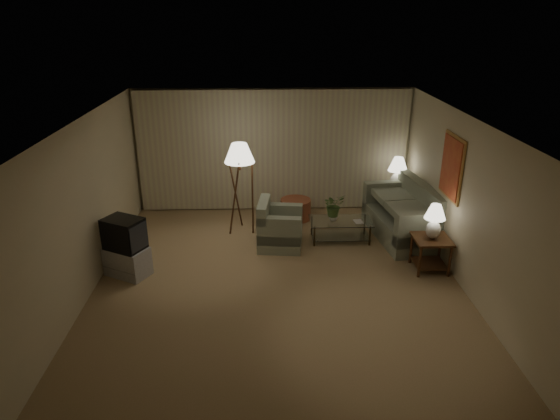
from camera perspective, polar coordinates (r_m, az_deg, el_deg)
The scene contains 16 objects.
ground at distance 8.33m, azimuth -0.22°, elevation -8.54°, with size 7.00×7.00×0.00m, color olive.
room_shell at distance 9.03m, azimuth -0.40°, elevation 6.02°, with size 6.04×7.02×2.72m.
sofa at distance 10.11m, azimuth 13.75°, elevation -0.76°, with size 2.20×1.49×0.86m.
armchair at distance 9.48m, azimuth 0.03°, elevation -2.14°, with size 1.04×1.00×0.72m.
side_table_near at distance 8.98m, azimuth 16.87°, elevation -4.14°, with size 0.61×0.61×0.60m.
side_table_far at distance 11.15m, azimuth 13.02°, elevation 1.34°, with size 0.55×0.46×0.60m.
table_lamp_near at distance 8.77m, azimuth 17.26°, elevation -0.94°, with size 0.36×0.36×0.62m.
table_lamp_far at distance 10.95m, azimuth 13.30°, elevation 4.38°, with size 0.42×0.42×0.73m.
coffee_table at distance 9.82m, azimuth 6.92°, elevation -1.93°, with size 1.21×0.66×0.41m.
tv_cabinet at distance 8.90m, azimuth -17.04°, elevation -5.63°, with size 0.84×0.73×0.50m, color #B5B5B7.
crt_tv at distance 8.69m, azimuth -17.41°, elevation -2.60°, with size 0.76×0.69×0.53m, color black.
floor_lamp at distance 9.94m, azimuth -4.54°, elevation 2.69°, with size 0.60×0.60×1.84m.
ottoman at distance 10.78m, azimuth 1.80°, elevation 0.11°, with size 0.65×0.65×0.44m, color #974F33.
vase at distance 9.71m, azimuth 6.10°, elevation -0.75°, with size 0.16×0.16×0.17m, color white.
flowers at distance 9.59m, azimuth 6.17°, elevation 0.94°, with size 0.40×0.35×0.45m, color #48692E.
book at distance 9.71m, azimuth 8.50°, elevation -1.36°, with size 0.16×0.22×0.02m, color olive.
Camera 1 is at (-0.23, -7.17, 4.23)m, focal length 32.00 mm.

